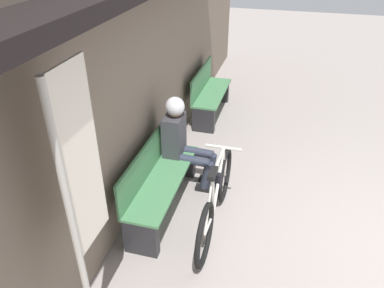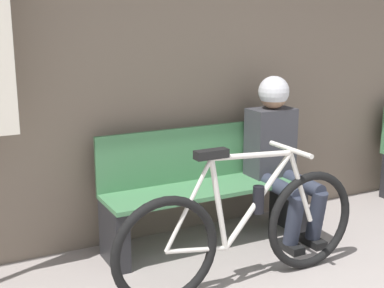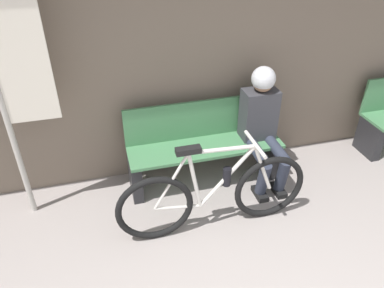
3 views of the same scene
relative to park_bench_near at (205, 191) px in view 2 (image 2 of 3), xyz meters
The scene contains 4 objects.
storefront_wall 1.32m from the park_bench_near, 110.60° to the left, with size 12.00×0.56×3.20m.
park_bench_near is the anchor object (origin of this frame).
bicycle 0.70m from the park_bench_near, 99.49° to the right, with size 1.69×0.40×0.89m.
person_seated 0.64m from the park_bench_near, 11.57° to the right, with size 0.34×0.64×1.20m.
Camera 2 is at (-1.67, -0.74, 1.62)m, focal length 50.00 mm.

